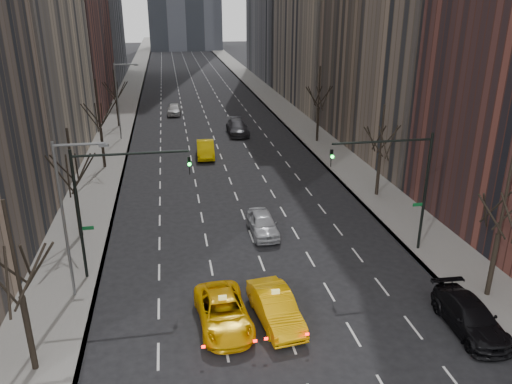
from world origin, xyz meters
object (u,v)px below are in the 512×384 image
taxi_sedan (275,307)px  silver_sedan_ahead (263,224)px  taxi_suv (223,312)px  parked_suv_black (470,316)px

taxi_sedan → silver_sedan_ahead: bearing=75.7°
taxi_suv → silver_sedan_ahead: (4.05, 10.38, 0.03)m
taxi_suv → parked_suv_black: bearing=-15.4°
taxi_suv → parked_suv_black: size_ratio=1.02×
taxi_sedan → taxi_suv: bearing=169.7°
silver_sedan_ahead → taxi_suv: bearing=-111.8°
taxi_sedan → silver_sedan_ahead: 10.61m
taxi_suv → silver_sedan_ahead: 11.14m
silver_sedan_ahead → parked_suv_black: (8.30, -12.96, -0.01)m
taxi_sedan → parked_suv_black: size_ratio=0.95×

